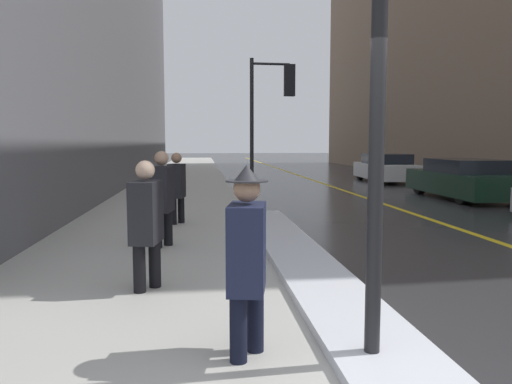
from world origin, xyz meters
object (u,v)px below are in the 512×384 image
Objects in this scene: pedestrian_nearside at (177,185)px; parked_car_white at (386,168)px; pedestrian_in_fedora at (247,254)px; parked_car_dark_green at (464,180)px; pedestrian_trailing at (162,194)px; traffic_light_near at (274,99)px; pedestrian_in_glasses at (146,219)px.

pedestrian_nearside is 0.35× the size of parked_car_white.
parked_car_dark_green is at bearing 154.15° from pedestrian_in_fedora.
pedestrian_in_fedora is 1.03× the size of pedestrian_nearside.
pedestrian_nearside is (0.13, 2.37, -0.04)m from pedestrian_trailing.
pedestrian_in_glasses is (-2.76, -8.57, -2.13)m from traffic_light_near.
pedestrian_trailing is at bearing -157.29° from pedestrian_in_fedora.
traffic_light_near reaches higher than pedestrian_in_glasses.
pedestrian_trailing is 0.33× the size of parked_car_dark_green.
pedestrian_in_fedora is 4.53m from pedestrian_trailing.
pedestrian_in_glasses is 0.96× the size of pedestrian_trailing.
pedestrian_in_fedora is 13.32m from parked_car_dark_green.
pedestrian_nearside is 13.78m from parked_car_white.
traffic_light_near reaches higher than pedestrian_in_fedora.
parked_car_dark_green is at bearing 135.95° from pedestrian_trailing.
traffic_light_near is at bearing -179.53° from pedestrian_in_fedora.
traffic_light_near is 10.89m from pedestrian_in_fedora.
traffic_light_near is 7.03m from pedestrian_trailing.
pedestrian_trailing reaches higher than pedestrian_in_glasses.
pedestrian_trailing reaches higher than parked_car_white.
pedestrian_in_glasses is 12.47m from parked_car_dark_green.
traffic_light_near is at bearing 141.92° from parked_car_white.
pedestrian_trailing is (-1.00, 4.42, 0.03)m from pedestrian_in_fedora.
parked_car_white is at bearing 150.96° from pedestrian_nearside.
pedestrian_trailing is at bearing 127.32° from parked_car_dark_green.
pedestrian_nearside is at bearing 143.89° from parked_car_white.
pedestrian_in_glasses is at bearing 136.48° from parked_car_dark_green.
parked_car_dark_green is 1.10× the size of parked_car_white.
pedestrian_in_glasses is 4.82m from pedestrian_nearside.
traffic_light_near is at bearing 93.86° from parked_car_dark_green.
pedestrian_trailing is 1.05× the size of pedestrian_nearside.
parked_car_white is (0.01, 6.69, 0.01)m from parked_car_dark_green.
pedestrian_in_fedora is 6.84m from pedestrian_nearside.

